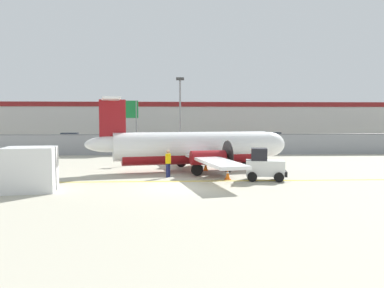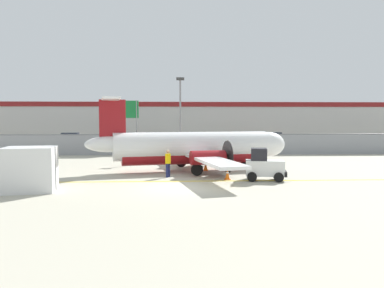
% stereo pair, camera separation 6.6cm
% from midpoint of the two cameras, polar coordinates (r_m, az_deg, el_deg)
% --- Properties ---
extents(ground_plane, '(140.00, 140.00, 0.01)m').
position_cam_midpoint_polar(ground_plane, '(21.66, -2.18, -5.69)').
color(ground_plane, '#B2AD99').
extents(perimeter_fence, '(98.00, 0.10, 2.10)m').
position_cam_midpoint_polar(perimeter_fence, '(37.45, -2.38, 0.03)').
color(perimeter_fence, gray).
rests_on(perimeter_fence, ground).
extents(parking_lot_strip, '(98.00, 17.00, 0.12)m').
position_cam_midpoint_polar(parking_lot_strip, '(48.99, -2.44, -0.32)').
color(parking_lot_strip, '#38383A').
rests_on(parking_lot_strip, ground).
extents(background_building, '(91.00, 8.10, 6.50)m').
position_cam_midpoint_polar(background_building, '(67.35, -2.50, 3.53)').
color(background_building, beige).
rests_on(background_building, ground).
extents(commuter_airplane, '(14.11, 15.99, 4.92)m').
position_cam_midpoint_polar(commuter_airplane, '(25.87, 0.71, -0.57)').
color(commuter_airplane, white).
rests_on(commuter_airplane, ground).
extents(baggage_tug, '(2.49, 1.74, 1.88)m').
position_cam_midpoint_polar(baggage_tug, '(22.28, 10.99, -3.28)').
color(baggage_tug, silver).
rests_on(baggage_tug, ground).
extents(ground_crew_worker, '(0.46, 0.52, 1.70)m').
position_cam_midpoint_polar(ground_crew_worker, '(23.08, -3.60, -2.73)').
color(ground_crew_worker, '#191E4C').
rests_on(ground_crew_worker, ground).
extents(cargo_container, '(2.66, 2.32, 2.20)m').
position_cam_midpoint_polar(cargo_container, '(20.25, -23.37, -3.53)').
color(cargo_container, silver).
rests_on(cargo_container, ground).
extents(traffic_cone_near_left, '(0.36, 0.36, 0.64)m').
position_cam_midpoint_polar(traffic_cone_near_left, '(26.18, 2.16, -3.36)').
color(traffic_cone_near_left, orange).
rests_on(traffic_cone_near_left, ground).
extents(traffic_cone_near_right, '(0.36, 0.36, 0.64)m').
position_cam_midpoint_polar(traffic_cone_near_right, '(22.31, 5.51, -4.63)').
color(traffic_cone_near_right, orange).
rests_on(traffic_cone_near_right, ground).
extents(parked_car_0, '(4.32, 2.26, 1.58)m').
position_cam_midpoint_polar(parked_car_0, '(55.00, -18.15, 0.82)').
color(parked_car_0, navy).
rests_on(parked_car_0, parking_lot_strip).
extents(parked_car_1, '(4.34, 2.31, 1.58)m').
position_cam_midpoint_polar(parked_car_1, '(46.81, -16.83, 0.35)').
color(parked_car_1, slate).
rests_on(parked_car_1, parking_lot_strip).
extents(parked_car_2, '(4.26, 2.13, 1.58)m').
position_cam_midpoint_polar(parked_car_2, '(55.14, -10.19, 0.95)').
color(parked_car_2, slate).
rests_on(parked_car_2, parking_lot_strip).
extents(parked_car_3, '(4.28, 2.18, 1.58)m').
position_cam_midpoint_polar(parked_car_3, '(53.67, -5.82, 0.92)').
color(parked_car_3, black).
rests_on(parked_car_3, parking_lot_strip).
extents(parked_car_4, '(4.29, 2.20, 1.58)m').
position_cam_midpoint_polar(parked_car_4, '(54.66, -0.14, 0.99)').
color(parked_car_4, silver).
rests_on(parked_car_4, parking_lot_strip).
extents(parked_car_5, '(4.38, 2.40, 1.58)m').
position_cam_midpoint_polar(parked_car_5, '(50.16, 4.31, 0.73)').
color(parked_car_5, '#19662D').
rests_on(parked_car_5, parking_lot_strip).
extents(parked_car_6, '(4.37, 2.39, 1.58)m').
position_cam_midpoint_polar(parked_car_6, '(54.24, 7.82, 0.93)').
color(parked_car_6, red).
rests_on(parked_car_6, parking_lot_strip).
extents(parked_car_7, '(4.24, 2.09, 1.58)m').
position_cam_midpoint_polar(parked_car_7, '(55.34, 12.13, 0.94)').
color(parked_car_7, slate).
rests_on(parked_car_7, parking_lot_strip).
extents(apron_light_pole, '(0.70, 0.30, 7.27)m').
position_cam_midpoint_polar(apron_light_pole, '(33.47, -1.74, 5.04)').
color(apron_light_pole, slate).
rests_on(apron_light_pole, ground).
extents(highway_sign, '(3.60, 0.14, 5.50)m').
position_cam_midpoint_polar(highway_sign, '(39.52, -10.70, 4.55)').
color(highway_sign, slate).
rests_on(highway_sign, ground).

